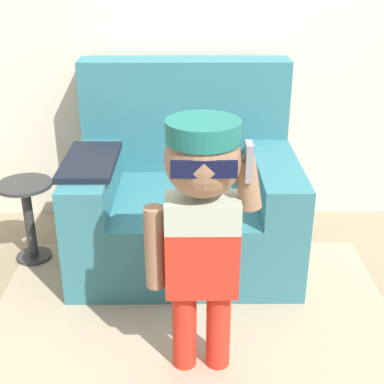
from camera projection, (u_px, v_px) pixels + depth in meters
ground_plane at (223, 266)px, 2.81m from camera, size 10.00×10.00×0.00m
armchair at (184, 193)px, 2.84m from camera, size 1.14×0.91×0.99m
person_child at (202, 213)px, 1.87m from camera, size 0.42×0.31×1.02m
side_table at (28, 214)px, 2.77m from camera, size 0.28×0.28×0.44m
rug at (192, 315)px, 2.43m from camera, size 1.82×1.30×0.01m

